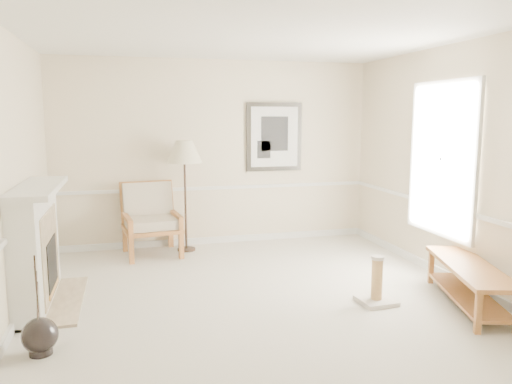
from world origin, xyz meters
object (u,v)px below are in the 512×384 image
armchair (150,216)px  bench (469,278)px  floor_vase (40,336)px  floor_lamp (184,155)px  scratching_post (377,288)px

armchair → bench: size_ratio=0.64×
bench → floor_vase: bearing=-179.4°
floor_vase → floor_lamp: 3.70m
armchair → floor_vase: bearing=-116.7°
armchair → floor_lamp: floor_lamp is taller
floor_lamp → bench: (2.69, -3.02, -1.16)m
scratching_post → floor_vase: bearing=-174.0°
armchair → floor_lamp: bearing=-5.7°
armchair → floor_lamp: (0.53, 0.01, 0.89)m
floor_lamp → scratching_post: 3.48m
scratching_post → armchair: bearing=130.3°
floor_lamp → scratching_post: (1.76, -2.71, -1.29)m
armchair → bench: 4.41m
floor_lamp → armchair: bearing=-178.6°
floor_vase → armchair: bearing=70.4°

